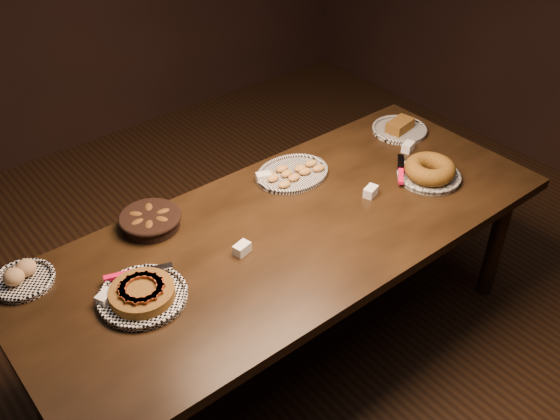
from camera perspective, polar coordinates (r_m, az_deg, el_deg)
ground at (r=3.20m, az=0.80°, el=-12.16°), size 5.00×5.00×0.00m
buffet_table at (r=2.73m, az=0.92°, el=-2.78°), size 2.40×1.00×0.75m
apple_tart_plate at (r=2.40m, az=-12.49°, el=-7.52°), size 0.35×0.34×0.06m
madeleine_platter at (r=2.99m, az=1.15°, el=3.37°), size 0.37×0.30×0.04m
bundt_cake_plate at (r=3.05m, az=13.49°, el=3.46°), size 0.33×0.37×0.10m
croissant_basket at (r=2.72m, az=-11.79°, el=-0.86°), size 0.28×0.28×0.07m
bread_roll_plate at (r=2.60m, az=-22.52°, el=-5.72°), size 0.24×0.24×0.08m
loaf_plate at (r=3.42m, az=10.87°, el=7.33°), size 0.29×0.29×0.07m
tent_cards at (r=2.76m, az=0.79°, el=0.32°), size 1.77×0.47×0.04m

